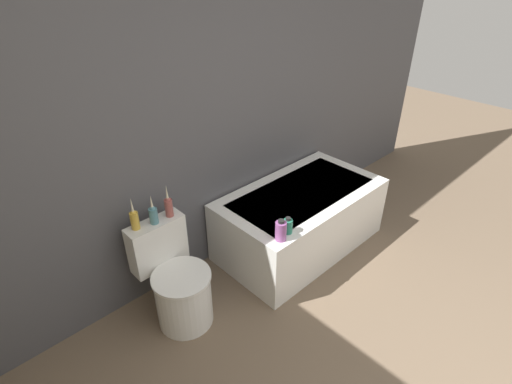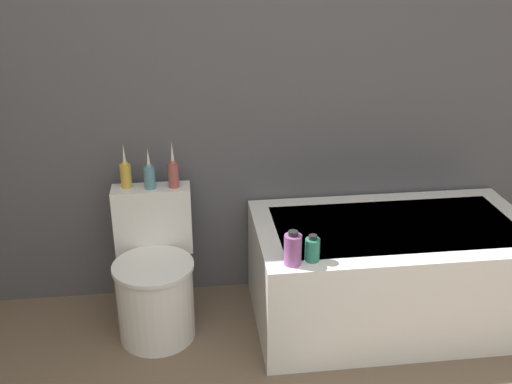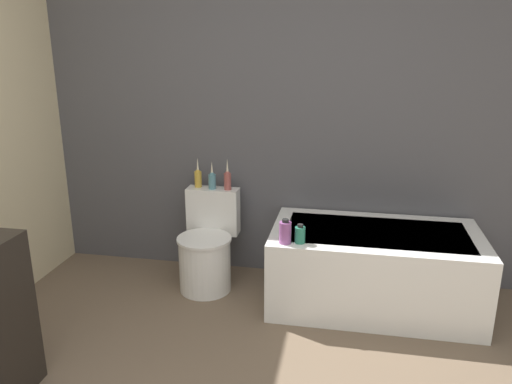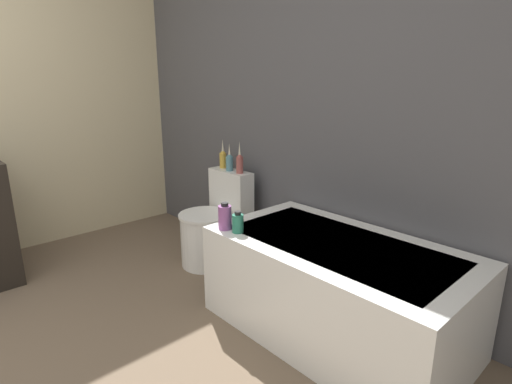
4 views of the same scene
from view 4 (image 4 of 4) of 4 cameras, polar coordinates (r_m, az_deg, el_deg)
name	(u,v)px [view 4 (image 4 of 4)]	position (r m, az deg, el deg)	size (l,w,h in m)	color
wall_back_tiled	(283,94)	(2.92, 3.90, 13.81)	(6.40, 0.06, 2.60)	#4C4C51
bathtub	(336,288)	(2.32, 11.29, -13.33)	(1.41, 0.78, 0.55)	white
toilet	(212,227)	(3.14, -6.30, -5.02)	(0.40, 0.53, 0.71)	white
vase_gold	(223,158)	(3.22, -4.74, 4.80)	(0.06, 0.06, 0.23)	gold
vase_silver	(230,162)	(3.11, -3.80, 4.34)	(0.06, 0.06, 0.21)	teal
vase_bronze	(240,163)	(3.02, -2.35, 4.19)	(0.05, 0.05, 0.24)	#994C47
shampoo_bottle_tall	(225,217)	(2.35, -4.47, -3.58)	(0.08, 0.08, 0.16)	#8C4C8C
shampoo_bottle_short	(238,223)	(2.30, -2.61, -4.44)	(0.07, 0.07, 0.13)	#267259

